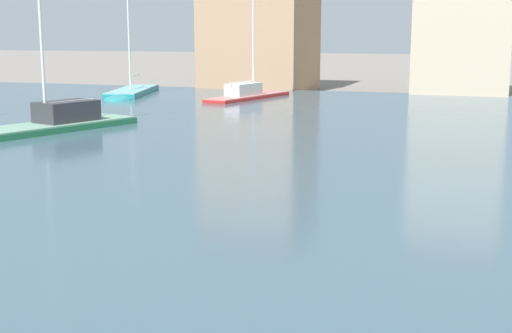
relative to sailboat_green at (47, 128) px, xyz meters
The scene contains 6 objects.
harbor_water 14.39m from the sailboat_green, 12.82° to the left, with size 89.31×41.32×0.42m, color #3D5666.
sailboat_green is the anchor object (origin of this frame).
sailboat_teal 17.11m from the sailboat_green, 107.19° to the left, with size 4.30×9.23×8.71m.
sailboat_red 17.34m from the sailboat_green, 79.15° to the left, with size 3.45×8.78×7.98m.
townhouse_wide_warehouse 27.65m from the sailboat_green, 89.10° to the left, with size 7.68×8.12×12.37m.
townhouse_end_terrace 30.76m from the sailboat_green, 59.45° to the left, with size 6.36×7.18×11.76m.
Camera 1 is at (3.68, 1.00, 4.51)m, focal length 49.49 mm.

